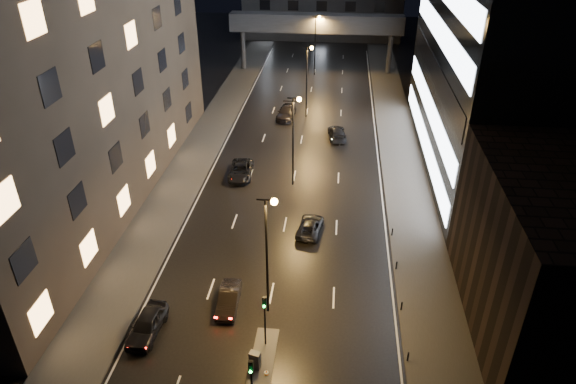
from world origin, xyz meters
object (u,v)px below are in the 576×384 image
car_away_c (241,170)px  utility_cabinet (255,360)px  car_away_b (229,299)px  car_toward_b (337,133)px  car_toward_a (310,226)px  car_away_d (286,112)px  car_away_a (147,325)px

car_away_c → utility_cabinet: bearing=-81.0°
car_away_b → utility_cabinet: 6.56m
car_away_b → car_away_c: (-2.94, 21.04, 0.05)m
car_away_c → car_toward_b: size_ratio=1.05×
car_toward_a → car_toward_b: bearing=-87.7°
car_away_d → car_toward_a: 28.85m
car_away_a → car_away_c: car_away_a is taller
car_away_d → utility_cabinet: size_ratio=4.19×
car_away_c → car_toward_b: bearing=44.4°
car_away_b → car_toward_a: 12.19m
car_away_a → car_away_d: bearing=86.1°
car_away_c → car_toward_b: 15.81m
car_toward_b → car_away_c: bearing=40.9°
car_away_a → car_away_c: size_ratio=0.87×
car_toward_b → utility_cabinet: car_toward_b is taller
car_away_b → car_toward_b: car_toward_b is taller
car_away_d → car_toward_b: bearing=-36.8°
car_away_b → car_away_a: bearing=-149.9°
car_away_d → car_toward_b: size_ratio=1.08×
car_away_d → car_away_b: bearing=-86.2°
car_toward_a → utility_cabinet: size_ratio=3.42×
car_away_a → car_away_b: car_away_a is taller
car_away_b → car_away_c: size_ratio=0.79×
car_away_d → car_toward_b: (7.36, -6.40, -0.06)m
utility_cabinet → car_away_c: bearing=116.4°
car_toward_a → utility_cabinet: utility_cabinet is taller
car_away_b → car_away_d: size_ratio=0.77×
car_away_d → car_toward_a: bearing=-75.2°
car_toward_a → car_toward_b: (2.05, 21.95, 0.11)m
car_away_a → car_away_d: size_ratio=0.84×
car_away_d → car_toward_a: size_ratio=1.22×
utility_cabinet → car_toward_b: bearing=97.0°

